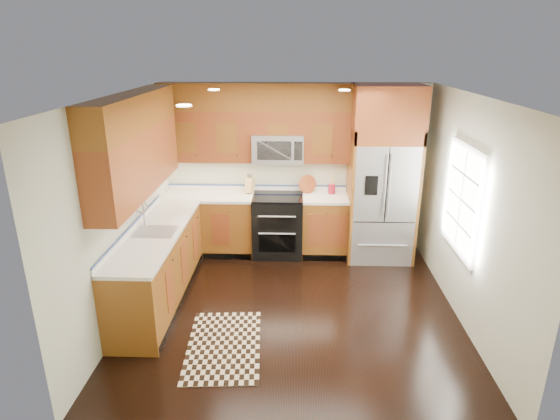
{
  "coord_description": "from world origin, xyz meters",
  "views": [
    {
      "loc": [
        0.03,
        -5.08,
        3.11
      ],
      "look_at": [
        -0.18,
        0.6,
        1.1
      ],
      "focal_mm": 30.0,
      "sensor_mm": 36.0,
      "label": 1
    }
  ],
  "objects_px": {
    "knife_block": "(250,185)",
    "utensil_crock": "(332,187)",
    "range": "(278,225)",
    "refrigerator": "(383,175)",
    "rug": "(224,345)"
  },
  "relations": [
    {
      "from": "refrigerator",
      "to": "utensil_crock",
      "type": "distance_m",
      "value": 0.8
    },
    {
      "from": "range",
      "to": "utensil_crock",
      "type": "xyz_separation_m",
      "value": [
        0.82,
        0.18,
        0.58
      ]
    },
    {
      "from": "range",
      "to": "knife_block",
      "type": "height_order",
      "value": "knife_block"
    },
    {
      "from": "refrigerator",
      "to": "rug",
      "type": "xyz_separation_m",
      "value": [
        -2.04,
        -2.4,
        -1.3
      ]
    },
    {
      "from": "rug",
      "to": "refrigerator",
      "type": "bearing_deg",
      "value": 45.86
    },
    {
      "from": "range",
      "to": "utensil_crock",
      "type": "distance_m",
      "value": 1.02
    },
    {
      "from": "range",
      "to": "refrigerator",
      "type": "xyz_separation_m",
      "value": [
        1.55,
        -0.04,
        0.83
      ]
    },
    {
      "from": "refrigerator",
      "to": "rug",
      "type": "bearing_deg",
      "value": -130.42
    },
    {
      "from": "knife_block",
      "to": "utensil_crock",
      "type": "height_order",
      "value": "utensil_crock"
    },
    {
      "from": "knife_block",
      "to": "range",
      "type": "bearing_deg",
      "value": -23.31
    },
    {
      "from": "range",
      "to": "rug",
      "type": "distance_m",
      "value": 2.53
    },
    {
      "from": "refrigerator",
      "to": "range",
      "type": "bearing_deg",
      "value": 178.6
    },
    {
      "from": "refrigerator",
      "to": "rug",
      "type": "relative_size",
      "value": 1.99
    },
    {
      "from": "knife_block",
      "to": "utensil_crock",
      "type": "distance_m",
      "value": 1.26
    },
    {
      "from": "range",
      "to": "rug",
      "type": "height_order",
      "value": "range"
    }
  ]
}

